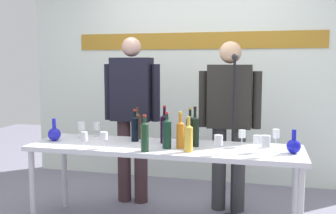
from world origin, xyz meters
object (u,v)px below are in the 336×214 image
Objects in this scene: decanter_blue_left at (54,134)px; wine_bottle_0 at (190,128)px; presenter_left at (132,109)px; wine_glass_right_4 at (242,134)px; wine_glass_left_0 at (97,126)px; microphone_stand at (233,165)px; presenter_right at (229,115)px; wine_glass_right_1 at (218,141)px; wine_bottle_7 at (135,128)px; wine_glass_right_0 at (266,141)px; display_table at (164,152)px; wine_bottle_8 at (137,125)px; decanter_blue_right at (294,146)px; wine_glass_right_3 at (258,140)px; wine_glass_right_2 at (276,134)px; wine_bottle_5 at (164,127)px; wine_bottle_3 at (180,133)px; wine_bottle_1 at (145,135)px; wine_bottle_2 at (189,137)px; wine_glass_left_1 at (104,136)px; wine_glass_left_2 at (84,137)px; wine_bottle_6 at (195,130)px; wine_glass_left_3 at (82,126)px; wine_bottle_4 at (167,133)px.

wine_bottle_0 reaches higher than decanter_blue_left.
presenter_left is 1.27m from wine_glass_right_4.
microphone_stand reaches higher than wine_glass_left_0.
presenter_right is 10.54× the size of wine_glass_right_1.
microphone_stand is at bearing 109.31° from wine_glass_right_4.
wine_glass_right_4 is (0.16, 0.36, -0.01)m from wine_glass_right_1.
wine_bottle_7 is 1.21m from wine_glass_right_0.
display_table is 0.44m from wine_bottle_8.
display_table is 0.38m from wine_bottle_7.
display_table is 12.35× the size of decanter_blue_right.
microphone_stand is at bearing 116.34° from wine_glass_right_3.
wine_bottle_5 is at bearing -174.26° from wine_glass_right_2.
display_table is 0.25m from wine_bottle_3.
presenter_right is 1.05m from wine_bottle_1.
wine_glass_right_1 is 1.09× the size of wine_glass_right_4.
wine_glass_right_2 is at bearing 62.82° from wine_glass_right_3.
display_table is 8.19× the size of wine_bottle_2.
presenter_right is 4.99× the size of wine_bottle_5.
wine_bottle_5 reaches higher than wine_glass_left_1.
wine_bottle_2 is 0.86× the size of wine_bottle_5.
wine_bottle_0 is 2.08× the size of wine_glass_right_2.
display_table is 0.69m from wine_glass_left_2.
wine_bottle_0 is at bearing 112.46° from wine_bottle_6.
wine_glass_right_4 is 0.09× the size of microphone_stand.
wine_glass_right_0 is 0.75m from microphone_stand.
presenter_right reaches higher than wine_bottle_2.
wine_glass_left_3 is 1.66m from wine_glass_right_3.
wine_bottle_4 is 1.85× the size of wine_glass_right_0.
wine_glass_left_1 is at bearing -148.76° from microphone_stand.
wine_glass_right_1 is (0.25, -0.06, -0.01)m from wine_bottle_2.
wine_bottle_1 is 2.17× the size of wine_glass_left_0.
decanter_blue_left is 1.30m from wine_bottle_2.
presenter_left reaches higher than wine_bottle_0.
wine_bottle_3 is (0.66, -0.67, -0.11)m from presenter_left.
presenter_right is 5.14× the size of wine_bottle_8.
wine_glass_right_4 reaches higher than wine_glass_left_0.
wine_bottle_0 is 1.08× the size of wine_bottle_2.
wine_glass_right_1 is (-0.57, -0.21, 0.05)m from decanter_blue_right.
wine_bottle_1 is at bearing -167.83° from wine_bottle_2.
presenter_right reaches higher than wine_glass_right_3.
display_table is 0.35m from wine_bottle_0.
wine_bottle_8 is 2.36× the size of wine_glass_left_0.
decanter_blue_left is 1.83m from wine_glass_right_3.
presenter_right reaches higher than decanter_blue_left.
wine_glass_left_0 is at bearing 167.82° from wine_glass_right_3.
decanter_blue_left is 1.48× the size of wine_glass_left_2.
wine_bottle_7 is 2.11× the size of wine_glass_right_3.
wine_bottle_8 is 2.10× the size of wine_glass_left_3.
decanter_blue_right is (2.11, 0.00, -0.00)m from decanter_blue_left.
wine_bottle_4 is 0.79m from microphone_stand.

